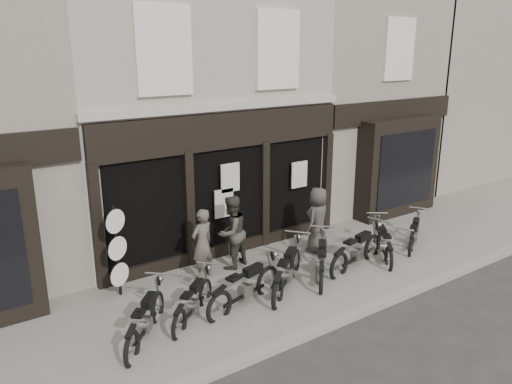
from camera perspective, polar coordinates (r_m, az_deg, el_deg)
ground_plane at (r=11.49m, az=4.77°, el=-12.23°), size 90.00×90.00×0.00m
pavement at (r=12.09m, az=2.03°, el=-10.34°), size 30.00×4.20×0.12m
kerb at (r=10.66m, az=9.19°, el=-14.45°), size 30.00×0.25×0.13m
central_building at (r=15.22m, az=-9.48°, el=10.79°), size 7.30×6.22×8.34m
neighbour_right at (r=18.79m, az=8.70°, el=11.70°), size 5.60×6.73×8.34m
filler_right at (r=25.14m, az=22.51°, el=11.92°), size 11.00×6.00×8.20m
motorcycle_0 at (r=10.05m, az=-12.48°, el=-14.40°), size 1.61×1.75×1.03m
motorcycle_1 at (r=10.58m, az=-7.17°, el=-12.65°), size 1.67×1.45×0.96m
motorcycle_2 at (r=10.95m, az=-1.21°, el=-11.13°), size 2.24×0.91×1.10m
motorcycle_3 at (r=11.63m, az=3.58°, el=-9.35°), size 2.02×1.68×1.14m
motorcycle_4 at (r=12.32m, az=7.50°, el=-8.11°), size 1.68×1.79×1.06m
motorcycle_5 at (r=12.97m, az=11.47°, el=-6.91°), size 2.29×0.86×1.11m
motorcycle_6 at (r=13.73m, az=14.28°, el=-5.92°), size 1.49×1.84×1.02m
motorcycle_7 at (r=14.71m, az=17.62°, el=-4.78°), size 1.79×1.29×0.96m
man_left at (r=11.94m, az=-6.16°, el=-5.92°), size 0.72×0.57×1.73m
man_centre at (r=12.42m, az=-2.83°, el=-4.61°), size 1.08×0.96×1.86m
man_right at (r=13.50m, az=7.05°, el=-3.17°), size 1.02×0.85×1.78m
advert_sign_post at (r=11.42m, az=-15.51°, el=-7.00°), size 0.51×0.35×2.21m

